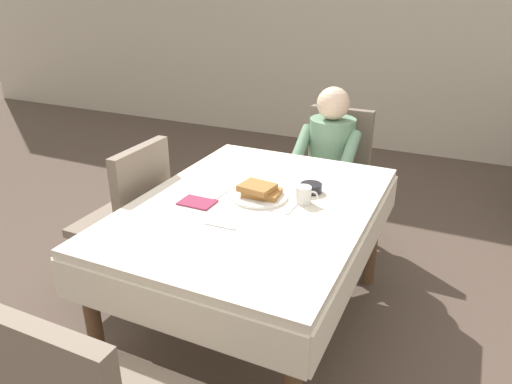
{
  "coord_description": "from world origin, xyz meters",
  "views": [
    {
      "loc": [
        0.9,
        -1.92,
        1.73
      ],
      "look_at": [
        0.0,
        0.02,
        0.79
      ],
      "focal_mm": 33.76,
      "sensor_mm": 36.0,
      "label": 1
    }
  ],
  "objects_px": {
    "diner_person": "(329,156)",
    "knife_right_of_plate": "(295,206)",
    "spoon_near_edge": "(220,226)",
    "chair_diner": "(335,168)",
    "cup_coffee": "(304,195)",
    "breakfast_stack": "(260,190)",
    "bowl_butter": "(311,188)",
    "chair_left_side": "(131,212)",
    "plate_breakfast": "(260,197)",
    "dining_table_main": "(254,219)",
    "fork_left_of_plate": "(225,192)"
  },
  "relations": [
    {
      "from": "cup_coffee",
      "to": "bowl_butter",
      "type": "bearing_deg",
      "value": 94.6
    },
    {
      "from": "chair_diner",
      "to": "knife_right_of_plate",
      "type": "relative_size",
      "value": 4.65
    },
    {
      "from": "plate_breakfast",
      "to": "knife_right_of_plate",
      "type": "relative_size",
      "value": 1.4
    },
    {
      "from": "chair_diner",
      "to": "cup_coffee",
      "type": "relative_size",
      "value": 8.23
    },
    {
      "from": "chair_left_side",
      "to": "cup_coffee",
      "type": "bearing_deg",
      "value": -84.18
    },
    {
      "from": "breakfast_stack",
      "to": "bowl_butter",
      "type": "height_order",
      "value": "breakfast_stack"
    },
    {
      "from": "bowl_butter",
      "to": "chair_left_side",
      "type": "bearing_deg",
      "value": -166.15
    },
    {
      "from": "chair_diner",
      "to": "chair_left_side",
      "type": "relative_size",
      "value": 1.0
    },
    {
      "from": "bowl_butter",
      "to": "spoon_near_edge",
      "type": "distance_m",
      "value": 0.58
    },
    {
      "from": "breakfast_stack",
      "to": "chair_diner",
      "type": "bearing_deg",
      "value": 86.28
    },
    {
      "from": "knife_right_of_plate",
      "to": "spoon_near_edge",
      "type": "xyz_separation_m",
      "value": [
        -0.22,
        -0.33,
        0.0
      ]
    },
    {
      "from": "dining_table_main",
      "to": "chair_left_side",
      "type": "height_order",
      "value": "chair_left_side"
    },
    {
      "from": "plate_breakfast",
      "to": "diner_person",
      "type": "bearing_deg",
      "value": 85.8
    },
    {
      "from": "diner_person",
      "to": "cup_coffee",
      "type": "distance_m",
      "value": 0.93
    },
    {
      "from": "breakfast_stack",
      "to": "bowl_butter",
      "type": "distance_m",
      "value": 0.27
    },
    {
      "from": "diner_person",
      "to": "breakfast_stack",
      "type": "bearing_deg",
      "value": 85.67
    },
    {
      "from": "diner_person",
      "to": "knife_right_of_plate",
      "type": "relative_size",
      "value": 5.6
    },
    {
      "from": "chair_diner",
      "to": "diner_person",
      "type": "distance_m",
      "value": 0.21
    },
    {
      "from": "dining_table_main",
      "to": "diner_person",
      "type": "relative_size",
      "value": 1.36
    },
    {
      "from": "plate_breakfast",
      "to": "fork_left_of_plate",
      "type": "bearing_deg",
      "value": -173.99
    },
    {
      "from": "diner_person",
      "to": "knife_right_of_plate",
      "type": "distance_m",
      "value": 0.98
    },
    {
      "from": "dining_table_main",
      "to": "breakfast_stack",
      "type": "xyz_separation_m",
      "value": [
        0.0,
        0.06,
        0.13
      ]
    },
    {
      "from": "breakfast_stack",
      "to": "knife_right_of_plate",
      "type": "xyz_separation_m",
      "value": [
        0.19,
        -0.02,
        -0.04
      ]
    },
    {
      "from": "chair_left_side",
      "to": "plate_breakfast",
      "type": "xyz_separation_m",
      "value": [
        0.78,
        0.06,
        0.22
      ]
    },
    {
      "from": "diner_person",
      "to": "fork_left_of_plate",
      "type": "distance_m",
      "value": 1.01
    },
    {
      "from": "bowl_butter",
      "to": "fork_left_of_plate",
      "type": "relative_size",
      "value": 0.61
    },
    {
      "from": "diner_person",
      "to": "breakfast_stack",
      "type": "distance_m",
      "value": 0.96
    },
    {
      "from": "dining_table_main",
      "to": "cup_coffee",
      "type": "height_order",
      "value": "cup_coffee"
    },
    {
      "from": "diner_person",
      "to": "fork_left_of_plate",
      "type": "xyz_separation_m",
      "value": [
        -0.26,
        -0.97,
        0.07
      ]
    },
    {
      "from": "cup_coffee",
      "to": "spoon_near_edge",
      "type": "relative_size",
      "value": 0.75
    },
    {
      "from": "plate_breakfast",
      "to": "knife_right_of_plate",
      "type": "distance_m",
      "value": 0.19
    },
    {
      "from": "chair_left_side",
      "to": "knife_right_of_plate",
      "type": "bearing_deg",
      "value": -87.41
    },
    {
      "from": "chair_left_side",
      "to": "cup_coffee",
      "type": "xyz_separation_m",
      "value": [
        0.99,
        0.1,
        0.25
      ]
    },
    {
      "from": "diner_person",
      "to": "knife_right_of_plate",
      "type": "height_order",
      "value": "diner_person"
    },
    {
      "from": "dining_table_main",
      "to": "bowl_butter",
      "type": "xyz_separation_m",
      "value": [
        0.21,
        0.24,
        0.11
      ]
    },
    {
      "from": "spoon_near_edge",
      "to": "cup_coffee",
      "type": "bearing_deg",
      "value": 55.37
    },
    {
      "from": "chair_left_side",
      "to": "knife_right_of_plate",
      "type": "relative_size",
      "value": 4.65
    },
    {
      "from": "diner_person",
      "to": "plate_breakfast",
      "type": "xyz_separation_m",
      "value": [
        -0.07,
        -0.95,
        0.08
      ]
    },
    {
      "from": "spoon_near_edge",
      "to": "diner_person",
      "type": "bearing_deg",
      "value": 83.48
    },
    {
      "from": "chair_left_side",
      "to": "spoon_near_edge",
      "type": "distance_m",
      "value": 0.82
    },
    {
      "from": "dining_table_main",
      "to": "plate_breakfast",
      "type": "distance_m",
      "value": 0.12
    },
    {
      "from": "chair_left_side",
      "to": "cup_coffee",
      "type": "distance_m",
      "value": 1.03
    },
    {
      "from": "fork_left_of_plate",
      "to": "knife_right_of_plate",
      "type": "bearing_deg",
      "value": -86.96
    },
    {
      "from": "breakfast_stack",
      "to": "knife_right_of_plate",
      "type": "bearing_deg",
      "value": -5.13
    },
    {
      "from": "dining_table_main",
      "to": "breakfast_stack",
      "type": "height_order",
      "value": "breakfast_stack"
    },
    {
      "from": "bowl_butter",
      "to": "breakfast_stack",
      "type": "bearing_deg",
      "value": -138.81
    },
    {
      "from": "cup_coffee",
      "to": "knife_right_of_plate",
      "type": "distance_m",
      "value": 0.07
    },
    {
      "from": "diner_person",
      "to": "cup_coffee",
      "type": "bearing_deg",
      "value": 99.06
    },
    {
      "from": "diner_person",
      "to": "chair_left_side",
      "type": "distance_m",
      "value": 1.33
    },
    {
      "from": "breakfast_stack",
      "to": "bowl_butter",
      "type": "relative_size",
      "value": 1.86
    }
  ]
}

